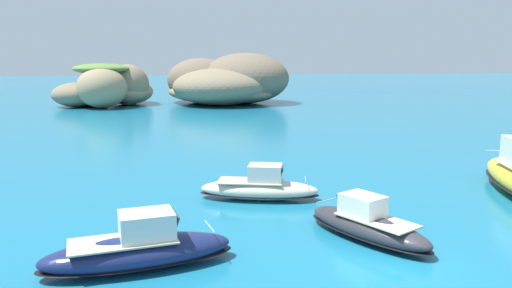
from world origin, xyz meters
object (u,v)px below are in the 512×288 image
object	(u,v)px
motorboat_charcoal	(367,225)
motorboat_navy	(139,249)
islet_small	(108,89)
motorboat_cream	(260,188)
islet_large	(226,85)

from	to	relation	value
motorboat_charcoal	motorboat_navy	size ratio (longest dim) A/B	0.88
islet_small	motorboat_cream	distance (m)	57.42
motorboat_charcoal	islet_small	bearing A→B (deg)	106.23
islet_small	motorboat_cream	size ratio (longest dim) A/B	2.44
islet_small	motorboat_navy	bearing A→B (deg)	-82.21
islet_large	motorboat_charcoal	size ratio (longest dim) A/B	4.09
islet_small	motorboat_cream	world-z (taller)	islet_small
motorboat_charcoal	motorboat_navy	xyz separation A→B (m)	(-9.38, -1.41, 0.07)
motorboat_navy	motorboat_charcoal	bearing A→B (deg)	8.56
islet_large	islet_small	bearing A→B (deg)	-176.97
motorboat_charcoal	motorboat_navy	bearing A→B (deg)	-171.44
islet_large	motorboat_cream	size ratio (longest dim) A/B	3.88
islet_small	motorboat_navy	size ratio (longest dim) A/B	2.27
motorboat_cream	motorboat_navy	world-z (taller)	motorboat_navy
motorboat_navy	motorboat_cream	bearing A→B (deg)	53.67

